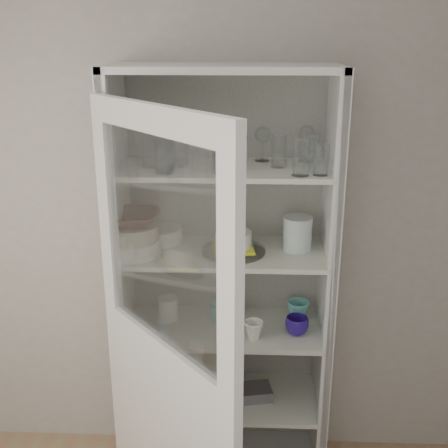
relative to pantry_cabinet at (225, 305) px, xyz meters
The scene contains 37 objects.
wall_back 0.44m from the pantry_cabinet, 140.87° to the left, with size 3.60×0.02×2.60m, color #B2A898.
pantry_cabinet is the anchor object (origin of this frame).
cupboard_door 0.67m from the pantry_cabinet, 108.23° to the right, with size 0.62×0.71×2.00m.
tumbler_0 0.86m from the pantry_cabinet, 139.76° to the right, with size 0.08×0.08×0.15m, color silver.
tumbler_1 0.84m from the pantry_cabinet, 145.10° to the right, with size 0.07×0.07×0.13m, color silver.
tumbler_2 0.82m from the pantry_cabinet, 91.56° to the right, with size 0.07×0.07×0.15m, color silver.
tumbler_3 0.81m from the pantry_cabinet, 81.48° to the right, with size 0.07×0.07×0.13m, color silver.
tumbler_4 0.80m from the pantry_cabinet, 87.39° to the right, with size 0.06×0.06×0.13m, color silver.
tumbler_5 0.89m from the pantry_cabinet, 34.58° to the right, with size 0.08×0.08×0.15m, color silver.
tumbler_6 0.91m from the pantry_cabinet, 27.55° to the right, with size 0.06×0.06×0.13m, color silver.
tumbler_7 0.84m from the pantry_cabinet, 168.79° to the right, with size 0.07×0.07×0.14m, color silver.
tumbler_8 0.86m from the pantry_cabinet, 164.75° to the right, with size 0.07×0.07×0.13m, color silver.
tumbler_9 0.81m from the pantry_cabinet, 160.62° to the right, with size 0.07×0.07×0.13m, color silver.
tumbler_10 0.79m from the pantry_cabinet, 101.13° to the right, with size 0.07×0.07×0.14m, color silver.
tumbler_11 0.83m from the pantry_cabinet, 14.34° to the right, with size 0.07×0.07×0.14m, color silver.
goblet_0 0.84m from the pantry_cabinet, 168.81° to the left, with size 0.09×0.09×0.19m, color silver, non-canonical shape.
goblet_1 0.80m from the pantry_cabinet, 21.35° to the left, with size 0.07×0.07×0.16m, color silver, non-canonical shape.
goblet_2 0.83m from the pantry_cabinet, 17.11° to the left, with size 0.08×0.08×0.17m, color silver, non-canonical shape.
goblet_3 0.90m from the pantry_cabinet, ahead, with size 0.08×0.08×0.18m, color silver, non-canonical shape.
plate_stack_front 0.56m from the pantry_cabinet, 161.90° to the right, with size 0.24×0.24×0.07m, color white.
plate_stack_back 0.48m from the pantry_cabinet, behind, with size 0.23×0.23×0.07m, color white.
cream_bowl 0.61m from the pantry_cabinet, 161.90° to the right, with size 0.23×0.23×0.07m, color beige.
terracotta_bowl 0.65m from the pantry_cabinet, 161.90° to the right, with size 0.25×0.25×0.06m, color #4D2014.
glass_platter 0.35m from the pantry_cabinet, 64.42° to the right, with size 0.30×0.30×0.02m, color silver.
yellow_trivet 0.36m from the pantry_cabinet, 64.42° to the right, with size 0.18×0.18×0.01m, color yellow.
white_ramekin 0.40m from the pantry_cabinet, 64.42° to the right, with size 0.17×0.17×0.07m, color white.
grey_bowl_stack 0.53m from the pantry_cabinet, ahead, with size 0.13×0.13×0.16m, color silver.
mug_blue 0.38m from the pantry_cabinet, 20.27° to the right, with size 0.11×0.11×0.09m, color navy.
mug_teal 0.37m from the pantry_cabinet, ahead, with size 0.11×0.11×0.10m, color teal.
mug_white 0.23m from the pantry_cabinet, 50.78° to the right, with size 0.09×0.09×0.09m, color white.
teal_jar 0.04m from the pantry_cabinet, 158.26° to the right, with size 0.09×0.09×0.11m.
measuring_cups 0.40m from the pantry_cabinet, 156.39° to the right, with size 0.09×0.09×0.04m, color silver.
white_canister 0.28m from the pantry_cabinet, behind, with size 0.10×0.10×0.12m, color white.
cream_dish 0.46m from the pantry_cabinet, 134.88° to the right, with size 0.22×0.22×0.07m, color beige.
tin_box 0.48m from the pantry_cabinet, 28.44° to the right, with size 0.19×0.13×0.06m, color gray.
tumbler_12 0.83m from the pantry_cabinet, 153.31° to the right, with size 0.07×0.07×0.13m, color silver.
tumbler_13 0.89m from the pantry_cabinet, 17.36° to the right, with size 0.07×0.07×0.15m, color silver.
Camera 1 is at (0.30, -1.18, 2.22)m, focal length 45.00 mm.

